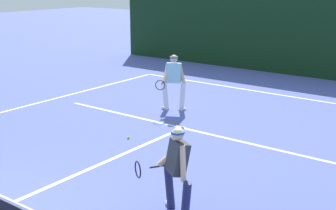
{
  "coord_description": "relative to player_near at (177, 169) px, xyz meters",
  "views": [
    {
      "loc": [
        6.66,
        -3.22,
        3.86
      ],
      "look_at": [
        0.48,
        5.01,
        1.0
      ],
      "focal_mm": 49.38,
      "sensor_mm": 36.0,
      "label": 1
    }
  ],
  "objects": [
    {
      "name": "court_line_baseline_far",
      "position": [
        -2.58,
        8.75,
        -0.84
      ],
      "size": [
        10.26,
        0.1,
        0.01
      ],
      "primitive_type": "cube",
      "color": "white",
      "rests_on": "ground_plane"
    },
    {
      "name": "tennis_ball",
      "position": [
        -3.17,
        2.36,
        -0.81
      ],
      "size": [
        0.07,
        0.07,
        0.07
      ],
      "primitive_type": "sphere",
      "color": "#D1E033",
      "rests_on": "ground_plane"
    },
    {
      "name": "court_line_service",
      "position": [
        -2.58,
        3.85,
        -0.84
      ],
      "size": [
        8.37,
        0.1,
        0.01
      ],
      "primitive_type": "cube",
      "color": "white",
      "rests_on": "ground_plane"
    },
    {
      "name": "player_far",
      "position": [
        -3.81,
        5.11,
        0.08
      ],
      "size": [
        0.76,
        0.96,
        1.67
      ],
      "rotation": [
        0.0,
        0.0,
        3.6
      ],
      "color": "silver",
      "rests_on": "ground_plane"
    },
    {
      "name": "player_near",
      "position": [
        0.0,
        0.0,
        0.0
      ],
      "size": [
        1.11,
        0.82,
        1.54
      ],
      "rotation": [
        0.0,
        0.0,
        2.6
      ],
      "color": "#1E234C",
      "rests_on": "ground_plane"
    },
    {
      "name": "back_fence_windscreen",
      "position": [
        -2.58,
        12.17,
        0.81
      ],
      "size": [
        18.2,
        0.12,
        3.31
      ],
      "primitive_type": "cube",
      "color": "black",
      "rests_on": "ground_plane"
    },
    {
      "name": "court_line_centre",
      "position": [
        -2.58,
        0.76,
        -0.84
      ],
      "size": [
        0.1,
        6.4,
        0.01
      ],
      "primitive_type": "cube",
      "color": "white",
      "rests_on": "ground_plane"
    }
  ]
}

